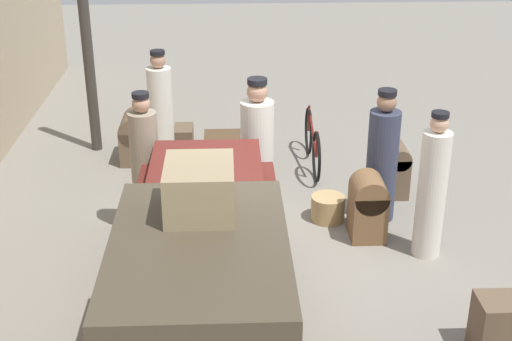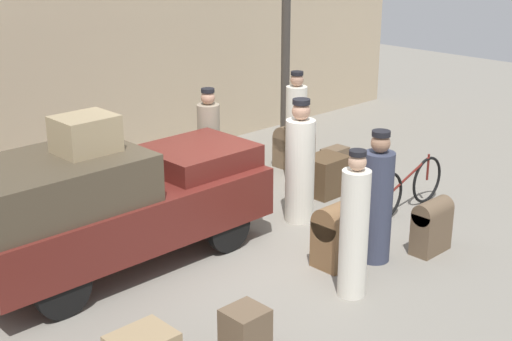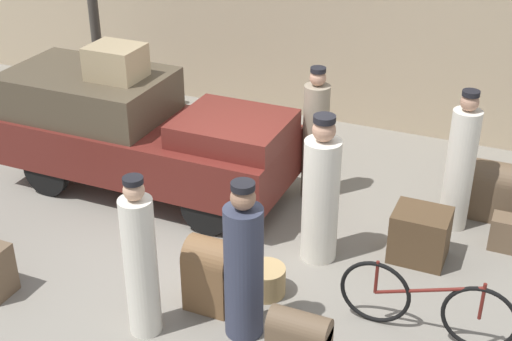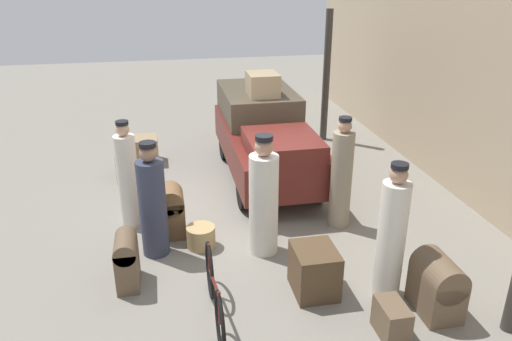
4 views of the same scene
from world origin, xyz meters
TOP-DOWN VIEW (x-y plane):
  - ground_plane at (0.00, 0.00)m, footprint 30.00×30.00m
  - station_building_facade at (0.00, 4.08)m, footprint 16.00×0.15m
  - canopy_pillar_left at (-3.66, 2.61)m, footprint 0.16×0.16m
  - truck at (-1.77, 0.76)m, footprint 3.91×1.54m
  - bicycle at (2.45, -0.74)m, footprint 1.77×0.04m
  - wicker_basket at (0.73, -0.75)m, footprint 0.43×0.43m
  - porter_carrying_trunk at (-0.16, -1.79)m, footprint 0.33×0.33m
  - porter_with_bicycle at (0.77, -1.41)m, footprint 0.39×0.39m
  - porter_standing_middle at (1.02, 0.15)m, footprint 0.42×0.42m
  - porter_lifting_near_truck at (0.48, 1.52)m, footprint 0.34×0.34m
  - conductor_in_dark_uniform at (2.36, 1.48)m, footprint 0.35×0.35m
  - trunk_wicker_pale at (2.79, 1.92)m, footprint 0.65×0.45m
  - suitcase_tan_flat at (2.11, 0.59)m, footprint 0.64×0.54m
  - trunk_barrel_dark at (0.27, -1.16)m, footprint 0.49×0.42m
  - trunk_umber_medium at (-2.94, -1.56)m, footprint 0.58×0.47m
  - suitcase_small_leather at (3.08, 1.21)m, footprint 0.47×0.29m
  - suitcase_black_upright at (1.49, -1.78)m, footprint 0.57×0.29m
  - trunk_large_brown at (-2.00, -1.94)m, footprint 0.40×0.37m
  - trunk_on_truck_roof at (-2.02, 0.76)m, footprint 0.68×0.57m

SIDE VIEW (x-z plane):
  - ground_plane at x=0.00m, z-range 0.00..0.00m
  - wicker_basket at x=0.73m, z-range 0.00..0.33m
  - suitcase_small_leather at x=3.08m, z-range 0.00..0.42m
  - trunk_umber_medium at x=-2.94m, z-range 0.00..0.55m
  - trunk_large_brown at x=-2.00m, z-range 0.00..0.59m
  - suitcase_tan_flat at x=2.11m, z-range 0.00..0.62m
  - bicycle at x=2.45m, z-range -0.01..0.77m
  - suitcase_black_upright at x=1.49m, z-range 0.02..0.75m
  - trunk_wicker_pale at x=2.79m, z-range 0.01..0.77m
  - trunk_barrel_dark at x=0.27m, z-range 0.02..0.84m
  - porter_with_bicycle at x=0.77m, z-range -0.07..1.65m
  - porter_carrying_trunk at x=-0.16m, z-range -0.06..1.71m
  - porter_standing_middle at x=1.02m, z-range -0.08..1.73m
  - conductor_in_dark_uniform at x=2.36m, z-range -0.07..1.76m
  - porter_lifting_near_truck at x=0.48m, z-range -0.07..1.76m
  - truck at x=-1.77m, z-range 0.08..1.66m
  - canopy_pillar_left at x=-3.66m, z-range 0.00..3.03m
  - trunk_on_truck_roof at x=-2.02m, z-range 1.58..2.01m
  - station_building_facade at x=0.00m, z-range 0.00..4.50m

